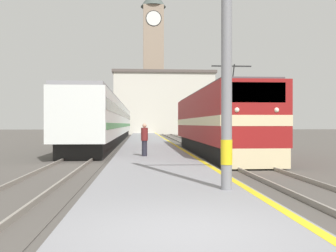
{
  "coord_description": "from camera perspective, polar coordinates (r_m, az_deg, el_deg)",
  "views": [
    {
      "loc": [
        -0.73,
        -5.74,
        1.87
      ],
      "look_at": [
        1.66,
        28.1,
        1.7
      ],
      "focal_mm": 42.0,
      "sensor_mm": 36.0,
      "label": 1
    }
  ],
  "objects": [
    {
      "name": "platform",
      "position": [
        30.79,
        -2.67,
        -2.92
      ],
      "size": [
        4.04,
        140.0,
        0.29
      ],
      "color": "gray",
      "rests_on": "ground"
    },
    {
      "name": "rail_track_far",
      "position": [
        30.95,
        -9.84,
        -3.12
      ],
      "size": [
        2.84,
        140.0,
        0.16
      ],
      "color": "#514C47",
      "rests_on": "ground"
    },
    {
      "name": "rail_track_near",
      "position": [
        31.13,
        4.44,
        -3.1
      ],
      "size": [
        2.83,
        140.0,
        0.16
      ],
      "color": "#514C47",
      "rests_on": "ground"
    },
    {
      "name": "passenger_train",
      "position": [
        41.99,
        -8.31,
        0.64
      ],
      "size": [
        2.92,
        45.81,
        3.94
      ],
      "color": "black",
      "rests_on": "ground"
    },
    {
      "name": "catenary_mast",
      "position": [
        9.78,
        9.15,
        12.11
      ],
      "size": [
        2.81,
        0.28,
        7.16
      ],
      "color": "gray",
      "rests_on": "platform"
    },
    {
      "name": "station_building",
      "position": [
        73.49,
        -0.64,
        3.35
      ],
      "size": [
        18.71,
        8.29,
        11.54
      ],
      "color": "beige",
      "rests_on": "ground"
    },
    {
      "name": "person_on_platform",
      "position": [
        19.32,
        -3.44,
        -1.9
      ],
      "size": [
        0.34,
        0.34,
        1.6
      ],
      "color": "#23232D",
      "rests_on": "platform"
    },
    {
      "name": "clock_tower",
      "position": [
        83.96,
        -2.15,
        10.01
      ],
      "size": [
        5.28,
        5.28,
        30.32
      ],
      "color": "gray",
      "rests_on": "ground"
    },
    {
      "name": "locomotive_train",
      "position": [
        24.26,
        6.86,
        0.52
      ],
      "size": [
        2.92,
        17.46,
        4.82
      ],
      "color": "black",
      "rests_on": "ground"
    },
    {
      "name": "ground_plane",
      "position": [
        35.79,
        -2.86,
        -2.7
      ],
      "size": [
        200.0,
        200.0,
        0.0
      ],
      "primitive_type": "plane",
      "color": "#514C47"
    }
  ]
}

